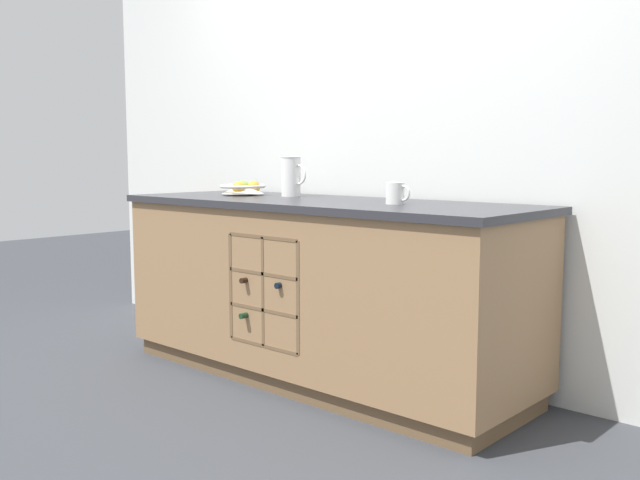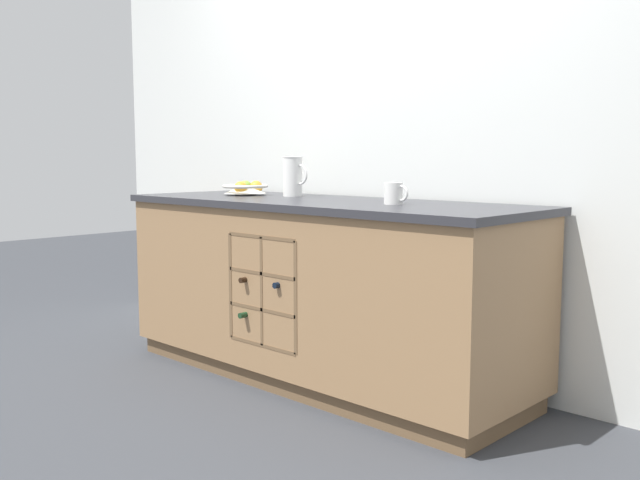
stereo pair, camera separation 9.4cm
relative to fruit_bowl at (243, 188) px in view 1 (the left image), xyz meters
name	(u,v)px [view 1 (the left image)]	position (x,y,z in m)	size (l,w,h in m)	color
ground_plane	(320,378)	(0.61, -0.04, -0.93)	(14.00, 14.00, 0.00)	#383A3F
back_wall	(374,124)	(0.61, 0.38, 0.34)	(4.57, 0.06, 2.55)	silver
kitchen_island	(320,289)	(0.61, -0.04, -0.48)	(2.21, 0.77, 0.89)	brown
fruit_bowl	(243,188)	(0.00, 0.00, 0.00)	(0.25, 0.25, 0.08)	silver
white_pitcher	(291,176)	(0.28, 0.09, 0.07)	(0.16, 0.11, 0.21)	white
ceramic_mug	(396,193)	(1.06, -0.04, 0.01)	(0.12, 0.08, 0.10)	white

